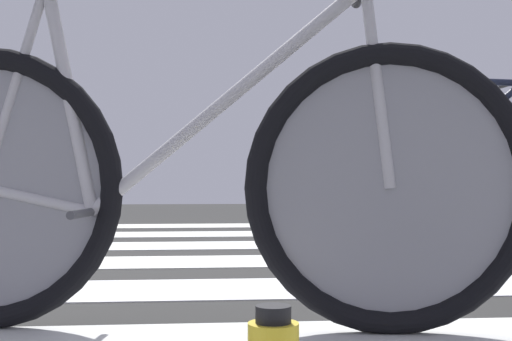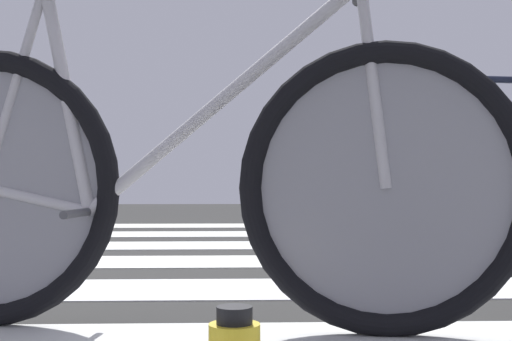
# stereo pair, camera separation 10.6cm
# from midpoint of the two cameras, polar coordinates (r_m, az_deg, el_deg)

# --- Properties ---
(ground) EXTENTS (18.00, 14.00, 0.02)m
(ground) POSITION_cam_midpoint_polar(r_m,az_deg,el_deg) (2.84, -0.83, -8.56)
(ground) COLOR #282827
(crosswalk_markings) EXTENTS (5.39, 5.01, 0.00)m
(crosswalk_markings) POSITION_cam_midpoint_polar(r_m,az_deg,el_deg) (3.13, -0.88, -7.58)
(crosswalk_markings) COLOR silver
(crosswalk_markings) RESTS_ON ground
(bicycle_1_of_2) EXTENTS (1.73, 0.53, 0.93)m
(bicycle_1_of_2) POSITION_cam_midpoint_polar(r_m,az_deg,el_deg) (1.72, -7.97, -0.53)
(bicycle_1_of_2) COLOR black
(bicycle_1_of_2) RESTS_ON ground
(bicycle_2_of_2) EXTENTS (1.74, 0.52, 0.93)m
(bicycle_2_of_2) POSITION_cam_midpoint_polar(r_m,az_deg,el_deg) (3.50, 13.82, -0.53)
(bicycle_2_of_2) COLOR black
(bicycle_2_of_2) RESTS_ON ground
(cyclist_2_of_2) EXTENTS (0.32, 0.41, 0.97)m
(cyclist_2_of_2) POSITION_cam_midpoint_polar(r_m,az_deg,el_deg) (3.43, 8.85, 3.49)
(cyclist_2_of_2) COLOR beige
(cyclist_2_of_2) RESTS_ON ground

